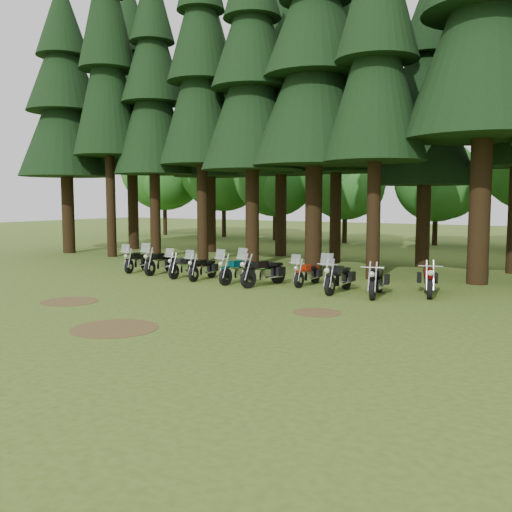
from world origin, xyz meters
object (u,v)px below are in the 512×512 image
Objects in this scene: motorcycle_2 at (183,267)px; motorcycle_6 at (307,274)px; motorcycle_4 at (238,271)px; motorcycle_3 at (203,269)px; motorcycle_1 at (160,263)px; motorcycle_0 at (137,262)px; motorcycle_8 at (376,282)px; motorcycle_9 at (428,281)px; motorcycle_5 at (263,273)px; motorcycle_7 at (338,278)px.

motorcycle_6 is at bearing 2.43° from motorcycle_2.
motorcycle_2 is 2.86m from motorcycle_4.
motorcycle_1 is at bearing 164.95° from motorcycle_3.
motorcycle_0 reaches higher than motorcycle_3.
motorcycle_8 is (10.02, -0.60, -0.00)m from motorcycle_1.
motorcycle_2 is at bearing -18.69° from motorcycle_1.
motorcycle_9 is at bearing -11.66° from motorcycle_0.
motorcycle_0 is 1.04× the size of motorcycle_6.
motorcycle_6 is 4.46m from motorcycle_9.
motorcycle_5 reaches higher than motorcycle_3.
motorcycle_6 is at bearing 165.42° from motorcycle_9.
motorcycle_8 is (1.41, -0.07, -0.01)m from motorcycle_7.
motorcycle_3 is 7.36m from motorcycle_8.
motorcycle_8 is (7.36, -0.15, 0.05)m from motorcycle_3.
motorcycle_8 is at bearing 12.50° from motorcycle_5.
motorcycle_5 is (2.95, -0.17, 0.07)m from motorcycle_3.
motorcycle_7 reaches higher than motorcycle_6.
motorcycle_9 is at bearing 23.47° from motorcycle_5.
motorcycle_2 is 5.48m from motorcycle_6.
motorcycle_1 reaches higher than motorcycle_0.
motorcycle_3 is (2.66, -0.46, -0.05)m from motorcycle_1.
motorcycle_6 is at bearing 46.36° from motorcycle_5.
motorcycle_1 is 7.00m from motorcycle_6.
motorcycle_3 is at bearing 176.83° from motorcycle_7.
motorcycle_4 is 5.62m from motorcycle_8.
motorcycle_5 is at bearing -13.98° from motorcycle_1.
motorcycle_5 is at bearing -19.33° from motorcycle_0.
motorcycle_2 is at bearing -20.65° from motorcycle_0.
motorcycle_2 is 0.90× the size of motorcycle_9.
motorcycle_7 is (4.21, -0.01, 0.02)m from motorcycle_4.
motorcycle_9 is (1.43, 1.14, 0.01)m from motorcycle_8.
motorcycle_5 reaches higher than motorcycle_7.
motorcycle_2 is 1.13m from motorcycle_3.
motorcycle_5 is at bearing 179.33° from motorcycle_7.
motorcycle_9 is (12.84, 0.49, 0.05)m from motorcycle_0.
motorcycle_2 is at bearing 175.67° from motorcycle_7.
motorcycle_8 is at bearing -11.08° from motorcycle_1.
motorcycle_3 is 0.90× the size of motorcycle_8.
motorcycle_5 is 1.05× the size of motorcycle_9.
motorcycle_7 is 1.03× the size of motorcycle_8.
motorcycle_1 reaches higher than motorcycle_3.
motorcycle_4 is at bearing -7.25° from motorcycle_3.
motorcycle_7 is (8.61, -0.53, 0.01)m from motorcycle_1.
motorcycle_7 is (5.95, -0.07, 0.06)m from motorcycle_3.
motorcycle_7 is at bearing -5.95° from motorcycle_3.
motorcycle_0 is 0.89× the size of motorcycle_7.
motorcycle_9 is (8.79, 0.99, 0.06)m from motorcycle_3.
motorcycle_8 is at bearing 4.28° from motorcycle_4.
motorcycle_7 is at bearing 4.99° from motorcycle_4.
motorcycle_3 is at bearing -11.97° from motorcycle_2.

